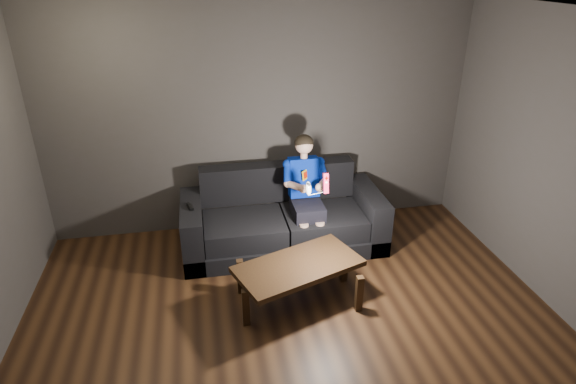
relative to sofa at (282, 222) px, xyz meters
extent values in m
plane|color=black|center=(-0.15, -1.91, -0.29)|extent=(5.00, 5.00, 0.00)
cube|color=#3D3834|center=(-0.15, 0.59, 1.06)|extent=(5.00, 0.04, 2.70)
cube|color=white|center=(-0.15, -1.91, 2.41)|extent=(5.00, 5.00, 0.02)
cube|color=black|center=(0.00, -0.03, -0.19)|extent=(2.28, 0.99, 0.20)
cube|color=black|center=(-0.46, -0.14, 0.03)|extent=(0.89, 0.70, 0.24)
cube|color=black|center=(0.46, -0.14, 0.03)|extent=(0.89, 0.70, 0.24)
cube|color=black|center=(0.00, 0.35, 0.37)|extent=(1.83, 0.23, 0.45)
cube|color=black|center=(-1.03, -0.03, 0.02)|extent=(0.23, 0.99, 0.62)
cube|color=black|center=(1.03, -0.03, 0.02)|extent=(0.23, 0.99, 0.62)
cube|color=black|center=(0.26, -0.16, 0.23)|extent=(0.34, 0.43, 0.16)
cube|color=#030B8A|center=(0.26, 0.06, 0.53)|extent=(0.34, 0.24, 0.47)
cube|color=yellow|center=(0.26, -0.03, 0.60)|extent=(0.10, 0.10, 0.11)
cube|color=red|center=(0.26, -0.03, 0.60)|extent=(0.07, 0.07, 0.07)
cylinder|color=#DDA68C|center=(0.26, 0.06, 0.79)|extent=(0.08, 0.08, 0.07)
sphere|color=#DDA68C|center=(0.26, 0.06, 0.92)|extent=(0.20, 0.20, 0.20)
ellipsoid|color=black|center=(0.26, 0.08, 0.94)|extent=(0.21, 0.21, 0.18)
cylinder|color=#030B8A|center=(0.05, -0.01, 0.61)|extent=(0.09, 0.25, 0.21)
cylinder|color=#030B8A|center=(0.47, -0.01, 0.61)|extent=(0.09, 0.25, 0.21)
cylinder|color=#DDA68C|center=(0.11, -0.19, 0.56)|extent=(0.16, 0.27, 0.12)
cylinder|color=#DDA68C|center=(0.42, -0.19, 0.56)|extent=(0.16, 0.27, 0.12)
sphere|color=#DDA68C|center=(0.18, -0.29, 0.55)|extent=(0.09, 0.09, 0.09)
sphere|color=#DDA68C|center=(0.35, -0.29, 0.55)|extent=(0.09, 0.09, 0.09)
cylinder|color=#DDA68C|center=(0.17, -0.38, -0.02)|extent=(0.10, 0.10, 0.38)
cylinder|color=#DDA68C|center=(0.35, -0.38, -0.02)|extent=(0.10, 0.10, 0.38)
cube|color=#ED234D|center=(0.35, -0.53, 0.71)|extent=(0.05, 0.08, 0.21)
cube|color=#7D0900|center=(0.35, -0.56, 0.77)|extent=(0.03, 0.01, 0.03)
cylinder|color=white|center=(0.35, -0.56, 0.70)|extent=(0.02, 0.01, 0.02)
ellipsoid|color=white|center=(0.18, -0.53, 0.66)|extent=(0.07, 0.10, 0.16)
cylinder|color=black|center=(0.18, -0.56, 0.72)|extent=(0.03, 0.01, 0.03)
cube|color=black|center=(-1.03, -0.08, 0.35)|extent=(0.08, 0.17, 0.03)
cube|color=black|center=(-1.03, -0.03, 0.37)|extent=(0.02, 0.02, 0.00)
cube|color=black|center=(-0.04, -1.08, 0.12)|extent=(1.32, 0.97, 0.05)
cube|color=black|center=(-0.58, -1.32, -0.10)|extent=(0.06, 0.06, 0.38)
cube|color=black|center=(0.50, -1.32, -0.10)|extent=(0.06, 0.06, 0.38)
cube|color=black|center=(-0.58, -0.83, -0.10)|extent=(0.06, 0.06, 0.38)
cube|color=black|center=(0.50, -0.83, -0.10)|extent=(0.06, 0.06, 0.38)
camera|label=1|loc=(-0.86, -4.81, 2.75)|focal=30.00mm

